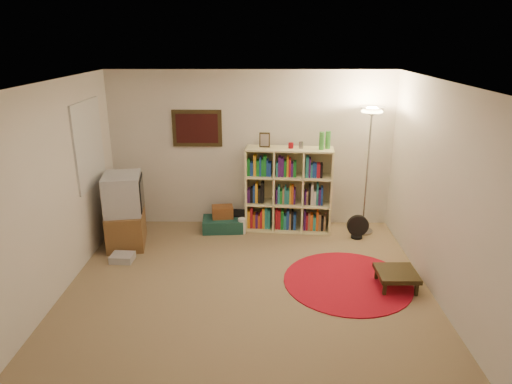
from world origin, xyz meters
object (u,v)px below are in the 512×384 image
tv_stand (125,212)px  side_table (397,274)px  floor_fan (358,227)px  bookshelf (287,191)px  suitcase (223,224)px  floor_lamp (371,130)px

tv_stand → side_table: tv_stand is taller
floor_fan → tv_stand: size_ratio=0.35×
bookshelf → side_table: size_ratio=3.30×
floor_fan → suitcase: (-2.10, 0.29, -0.09)m
tv_stand → side_table: size_ratio=2.22×
suitcase → side_table: bearing=-41.2°
floor_lamp → suitcase: floor_lamp is taller
floor_lamp → tv_stand: bearing=-172.1°
suitcase → floor_fan: bearing=-11.8°
side_table → floor_lamp: bearing=91.9°
bookshelf → tv_stand: bearing=-160.9°
suitcase → side_table: side_table is taller
side_table → suitcase: bearing=142.8°
tv_stand → bookshelf: bearing=3.9°
floor_lamp → tv_stand: 3.84m
floor_lamp → floor_fan: (-0.14, -0.25, -1.47)m
floor_lamp → floor_fan: 1.49m
tv_stand → side_table: (3.69, -1.21, -0.34)m
tv_stand → suitcase: (1.39, 0.54, -0.42)m
floor_fan → tv_stand: bearing=-178.4°
floor_lamp → floor_fan: floor_lamp is taller
floor_lamp → floor_fan: size_ratio=5.25×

